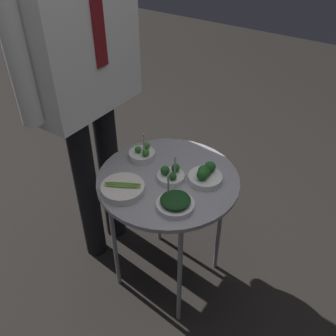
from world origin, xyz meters
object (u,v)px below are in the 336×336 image
at_px(bowl_broccoli_front_left, 205,176).
at_px(bowl_asparagus_mid_left, 123,189).
at_px(serving_cart, 168,187).
at_px(bowl_broccoli_mid_right, 171,175).
at_px(bowl_spinach_near_rim, 175,203).
at_px(bowl_broccoli_front_center, 142,154).
at_px(waiter_figure, 80,51).

xyz_separation_m(bowl_broccoli_front_left, bowl_asparagus_mid_left, (-0.24, 0.23, -0.01)).
height_order(serving_cart, bowl_broccoli_mid_right, bowl_broccoli_mid_right).
bearing_deg(bowl_broccoli_front_left, bowl_broccoli_mid_right, 120.83).
distance_m(bowl_spinach_near_rim, bowl_asparagus_mid_left, 0.22).
height_order(bowl_spinach_near_rim, bowl_asparagus_mid_left, bowl_spinach_near_rim).
bearing_deg(bowl_broccoli_front_center, bowl_broccoli_front_left, -87.06).
bearing_deg(waiter_figure, bowl_broccoli_front_center, -79.00).
relative_size(serving_cart, bowl_spinach_near_rim, 4.45).
bearing_deg(bowl_broccoli_front_center, bowl_broccoli_mid_right, -106.57).
relative_size(bowl_spinach_near_rim, bowl_asparagus_mid_left, 0.83).
distance_m(bowl_broccoli_front_left, bowl_asparagus_mid_left, 0.34).
bearing_deg(bowl_asparagus_mid_left, bowl_spinach_near_rim, -79.27).
relative_size(bowl_broccoli_mid_right, bowl_broccoli_front_left, 0.98).
bearing_deg(bowl_broccoli_front_left, bowl_broccoli_front_center, 92.94).
distance_m(bowl_broccoli_front_center, bowl_broccoli_mid_right, 0.20).
distance_m(serving_cart, waiter_figure, 0.65).
height_order(bowl_broccoli_mid_right, waiter_figure, waiter_figure).
distance_m(bowl_broccoli_front_center, bowl_broccoli_front_left, 0.31).
bearing_deg(bowl_broccoli_front_center, serving_cart, -106.70).
relative_size(bowl_broccoli_front_center, bowl_broccoli_front_left, 1.04).
height_order(bowl_broccoli_front_center, bowl_asparagus_mid_left, bowl_broccoli_front_center).
relative_size(serving_cart, waiter_figure, 0.37).
distance_m(bowl_broccoli_front_center, waiter_figure, 0.49).
xyz_separation_m(bowl_broccoli_front_center, bowl_asparagus_mid_left, (-0.22, -0.07, -0.01)).
xyz_separation_m(bowl_broccoli_front_center, bowl_broccoli_mid_right, (-0.06, -0.19, 0.00)).
xyz_separation_m(bowl_spinach_near_rim, waiter_figure, (0.13, 0.54, 0.42)).
height_order(bowl_asparagus_mid_left, waiter_figure, waiter_figure).
height_order(bowl_broccoli_front_center, bowl_broccoli_mid_right, bowl_broccoli_front_center).
bearing_deg(waiter_figure, bowl_broccoli_front_left, -83.42).
height_order(serving_cart, bowl_spinach_near_rim, bowl_spinach_near_rim).
bearing_deg(bowl_spinach_near_rim, serving_cart, 42.66).
relative_size(bowl_broccoli_front_left, bowl_asparagus_mid_left, 0.81).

